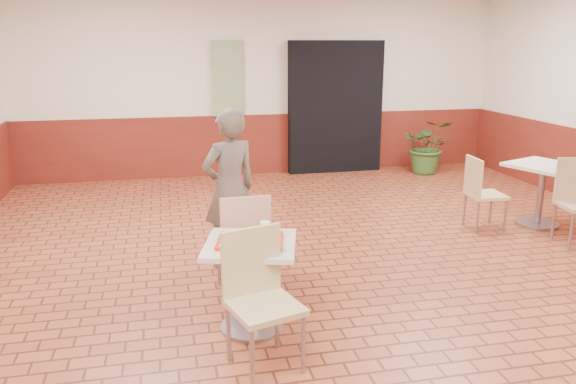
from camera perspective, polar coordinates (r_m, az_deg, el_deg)
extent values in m
cube|color=brown|center=(5.04, 7.81, -10.64)|extent=(8.00, 10.00, 0.01)
cube|color=beige|center=(9.41, -2.48, 10.90)|extent=(8.00, 0.01, 3.00)
cube|color=maroon|center=(9.52, -2.39, 4.88)|extent=(8.00, 0.04, 1.00)
cube|color=black|center=(9.61, 4.82, 8.56)|extent=(1.60, 0.22, 2.20)
cube|color=gray|center=(9.26, -6.15, 11.39)|extent=(0.50, 0.03, 1.20)
cube|color=beige|center=(4.25, -3.84, -5.37)|extent=(0.67, 0.67, 0.04)
cylinder|color=gray|center=(4.38, -3.76, -9.73)|extent=(0.07, 0.07, 0.67)
cylinder|color=gray|center=(4.53, -3.69, -13.45)|extent=(0.49, 0.49, 0.03)
cube|color=tan|center=(3.83, -2.37, -11.61)|extent=(0.55, 0.55, 0.04)
cube|color=tan|center=(3.89, -3.74, -7.00)|extent=(0.43, 0.16, 0.48)
cylinder|color=gray|center=(3.73, -3.66, -16.61)|extent=(0.03, 0.03, 0.43)
cylinder|color=gray|center=(3.88, 1.55, -15.21)|extent=(0.03, 0.03, 0.43)
cylinder|color=gray|center=(4.03, -6.05, -14.10)|extent=(0.03, 0.03, 0.43)
cylinder|color=gray|center=(4.17, -1.16, -12.94)|extent=(0.03, 0.03, 0.43)
cube|color=tan|center=(4.98, -4.68, -5.36)|extent=(0.45, 0.45, 0.04)
cube|color=tan|center=(4.72, -4.31, -3.24)|extent=(0.43, 0.05, 0.47)
cylinder|color=gray|center=(5.27, -3.01, -6.86)|extent=(0.03, 0.03, 0.42)
cylinder|color=gray|center=(5.21, -7.00, -7.21)|extent=(0.03, 0.03, 0.42)
cylinder|color=gray|center=(4.93, -2.10, -8.40)|extent=(0.03, 0.03, 0.42)
cylinder|color=gray|center=(4.87, -6.37, -8.80)|extent=(0.03, 0.03, 0.42)
imported|color=brown|center=(5.47, -5.94, 0.28)|extent=(0.67, 0.56, 1.57)
cube|color=red|center=(4.24, -3.85, -4.97)|extent=(0.49, 0.38, 0.03)
cube|color=#E18585|center=(4.23, -3.86, -4.77)|extent=(0.43, 0.32, 0.00)
torus|color=#DC8B50|center=(4.28, -5.76, -4.32)|extent=(0.12, 0.12, 0.03)
ellipsoid|color=#CE683C|center=(4.23, -2.66, -4.48)|extent=(0.14, 0.09, 0.04)
cube|color=white|center=(4.22, -2.67, -4.22)|extent=(0.12, 0.07, 0.01)
ellipsoid|color=#A94117|center=(4.22, -3.39, -4.67)|extent=(0.03, 0.03, 0.02)
cylinder|color=white|center=(4.30, -2.33, -3.68)|extent=(0.08, 0.08, 0.10)
cylinder|color=blue|center=(4.30, -2.33, -3.62)|extent=(0.08, 0.08, 0.02)
cube|color=beige|center=(7.38, 24.56, 2.44)|extent=(0.72, 0.72, 0.04)
cylinder|color=gray|center=(7.46, 24.25, -0.39)|extent=(0.08, 0.08, 0.72)
cylinder|color=gray|center=(7.55, 23.97, -2.90)|extent=(0.52, 0.52, 0.03)
cube|color=#D4BE7F|center=(7.06, 19.47, -0.30)|extent=(0.43, 0.43, 0.04)
cube|color=#D4BE7F|center=(6.93, 18.31, 1.54)|extent=(0.06, 0.40, 0.44)
cylinder|color=gray|center=(7.06, 21.19, -2.28)|extent=(0.03, 0.03, 0.39)
cylinder|color=gray|center=(7.35, 19.89, -1.51)|extent=(0.03, 0.03, 0.39)
cylinder|color=gray|center=(6.90, 18.70, -2.44)|extent=(0.03, 0.03, 0.39)
cylinder|color=gray|center=(7.19, 17.48, -1.65)|extent=(0.03, 0.03, 0.39)
cube|color=tan|center=(6.99, 27.11, 1.22)|extent=(0.43, 0.10, 0.48)
cylinder|color=gray|center=(6.70, 26.80, -3.64)|extent=(0.03, 0.03, 0.42)
cylinder|color=gray|center=(7.01, 25.35, -2.70)|extent=(0.03, 0.03, 0.42)
imported|color=#355C24|center=(9.82, 14.04, 4.55)|extent=(1.05, 0.99, 0.93)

